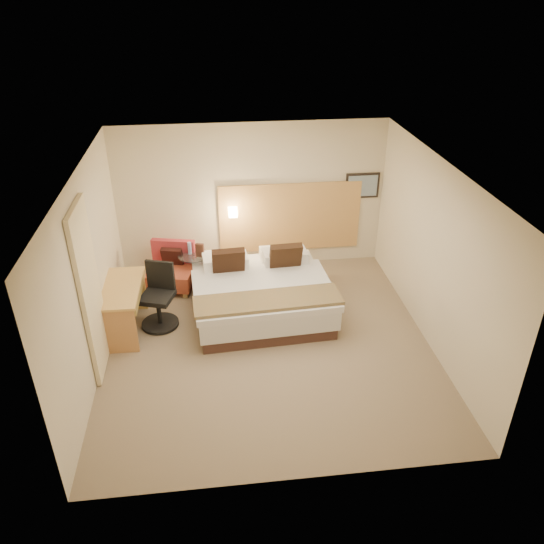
{
  "coord_description": "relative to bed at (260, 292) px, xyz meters",
  "views": [
    {
      "loc": [
        -0.71,
        -6.4,
        4.85
      ],
      "look_at": [
        0.12,
        0.42,
        0.98
      ],
      "focal_mm": 35.0,
      "sensor_mm": 36.0,
      "label": 1
    }
  ],
  "objects": [
    {
      "name": "ceiling",
      "position": [
        0.01,
        -0.9,
        2.37
      ],
      "size": [
        4.8,
        5.0,
        0.02
      ],
      "primitive_type": "cube",
      "color": "white",
      "rests_on": "floor"
    },
    {
      "name": "art_canvas",
      "position": [
        2.03,
        1.56,
        1.16
      ],
      "size": [
        0.54,
        0.01,
        0.39
      ],
      "primitive_type": "cube",
      "color": "gray",
      "rests_on": "wall_back"
    },
    {
      "name": "lamp_arm",
      "position": [
        -0.34,
        1.52,
        0.81
      ],
      "size": [
        0.02,
        0.12,
        0.02
      ],
      "primitive_type": "cylinder",
      "rotation": [
        1.57,
        0.0,
        0.0
      ],
      "color": "white",
      "rests_on": "wall_back"
    },
    {
      "name": "wall_left",
      "position": [
        -2.4,
        -0.9,
        1.01
      ],
      "size": [
        0.02,
        5.0,
        2.7
      ],
      "primitive_type": "cube",
      "color": "beige",
      "rests_on": "floor"
    },
    {
      "name": "floor",
      "position": [
        0.01,
        -0.9,
        -0.35
      ],
      "size": [
        4.8,
        5.0,
        0.02
      ],
      "primitive_type": "cube",
      "color": "#806E56",
      "rests_on": "ground"
    },
    {
      "name": "wall_back",
      "position": [
        0.01,
        1.61,
        1.01
      ],
      "size": [
        4.8,
        0.02,
        2.7
      ],
      "primitive_type": "cube",
      "color": "beige",
      "rests_on": "floor"
    },
    {
      "name": "lamp_shade",
      "position": [
        -0.34,
        1.46,
        0.81
      ],
      "size": [
        0.15,
        0.15,
        0.15
      ],
      "primitive_type": "cube",
      "color": "#FFEDC6",
      "rests_on": "wall_back"
    },
    {
      "name": "headboard_panel",
      "position": [
        0.71,
        1.57,
        0.61
      ],
      "size": [
        2.6,
        0.04,
        1.3
      ],
      "primitive_type": "cube",
      "color": "tan",
      "rests_on": "wall_back"
    },
    {
      "name": "wall_right",
      "position": [
        2.42,
        -0.9,
        1.01
      ],
      "size": [
        0.02,
        5.0,
        2.7
      ],
      "primitive_type": "cube",
      "color": "beige",
      "rests_on": "floor"
    },
    {
      "name": "wall_front",
      "position": [
        0.01,
        -3.41,
        1.01
      ],
      "size": [
        4.8,
        0.02,
        2.7
      ],
      "primitive_type": "cube",
      "color": "beige",
      "rests_on": "floor"
    },
    {
      "name": "bed",
      "position": [
        0.0,
        0.0,
        0.0
      ],
      "size": [
        2.27,
        2.22,
        1.05
      ],
      "color": "#3F271F",
      "rests_on": "floor"
    },
    {
      "name": "menu_folder",
      "position": [
        -0.95,
        0.87,
        0.38
      ],
      "size": [
        0.15,
        0.09,
        0.24
      ],
      "primitive_type": "cube",
      "rotation": [
        0.0,
        0.0,
        -0.3
      ],
      "color": "#3B2018",
      "rests_on": "side_table"
    },
    {
      "name": "desk_chair",
      "position": [
        -1.6,
        -0.2,
        0.08
      ],
      "size": [
        0.73,
        0.73,
        1.03
      ],
      "color": "black",
      "rests_on": "floor"
    },
    {
      "name": "lounge_chair",
      "position": [
        -1.46,
        0.94,
        -0.02
      ],
      "size": [
        0.9,
        0.83,
        0.81
      ],
      "color": "tan",
      "rests_on": "floor"
    },
    {
      "name": "curtain",
      "position": [
        -2.35,
        -1.15,
        0.88
      ],
      "size": [
        0.06,
        0.9,
        2.42
      ],
      "primitive_type": "cube",
      "color": "beige",
      "rests_on": "wall_left"
    },
    {
      "name": "bottle_a",
      "position": [
        -1.13,
        0.99,
        0.37
      ],
      "size": [
        0.08,
        0.08,
        0.22
      ],
      "primitive_type": "cylinder",
      "rotation": [
        0.0,
        0.0,
        -0.3
      ],
      "color": "#96ACE7",
      "rests_on": "side_table"
    },
    {
      "name": "desk",
      "position": [
        -2.1,
        -0.3,
        0.27
      ],
      "size": [
        0.59,
        1.25,
        0.77
      ],
      "color": "tan",
      "rests_on": "floor"
    },
    {
      "name": "side_table",
      "position": [
        -1.06,
        0.93,
        -0.0
      ],
      "size": [
        0.68,
        0.68,
        0.61
      ],
      "color": "silver",
      "rests_on": "floor"
    },
    {
      "name": "art_frame",
      "position": [
        2.03,
        1.58,
        1.16
      ],
      "size": [
        0.62,
        0.03,
        0.47
      ],
      "primitive_type": "cube",
      "color": "black",
      "rests_on": "wall_back"
    }
  ]
}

